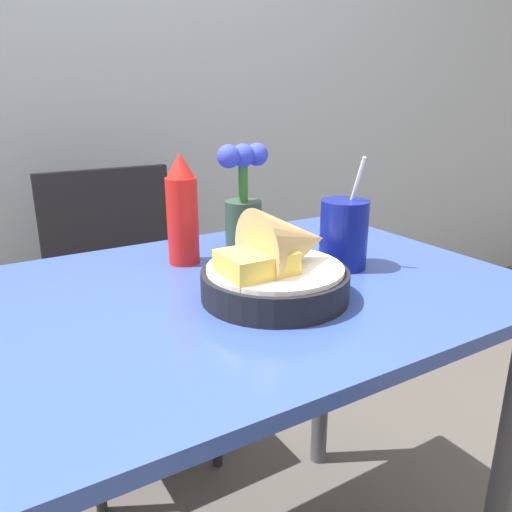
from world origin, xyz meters
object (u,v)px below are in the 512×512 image
Objects in this scene: chair_far_window at (121,291)px; ketchup_bottle at (182,211)px; food_basket at (280,266)px; flower_vase at (243,198)px; drink_cup at (343,236)px.

ketchup_bottle is (-0.01, -0.54, 0.36)m from chair_far_window.
flower_vase reaches higher than food_basket.
ketchup_bottle is (-0.07, 0.25, 0.05)m from food_basket.
drink_cup is 0.97× the size of flower_vase.
ketchup_bottle reaches higher than drink_cup.
chair_far_window is at bearing 109.24° from drink_cup.
flower_vase is at bearing 71.21° from food_basket.
food_basket is 1.13× the size of drink_cup.
drink_cup is at bearing 18.47° from food_basket.
food_basket is 0.33m from flower_vase.
food_basket is 0.27m from ketchup_bottle.
food_basket is 0.20m from drink_cup.
drink_cup is at bearing -70.76° from chair_far_window.
flower_vase reaches higher than drink_cup.
flower_vase is at bearing 16.95° from ketchup_bottle.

